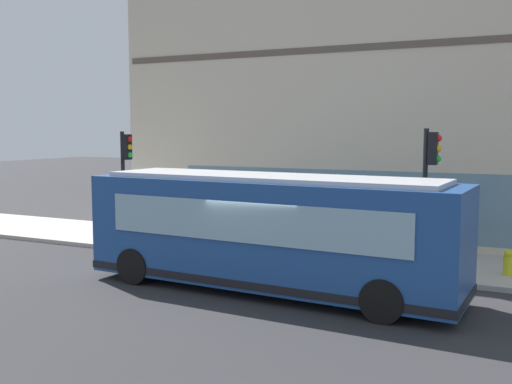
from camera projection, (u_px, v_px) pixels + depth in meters
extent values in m
plane|color=#2D2D30|center=(269.00, 292.00, 15.48)|extent=(120.00, 120.00, 0.00)
cube|color=#B2ADA3|center=(327.00, 255.00, 19.71)|extent=(4.23, 40.00, 0.15)
cube|color=beige|center=(379.00, 77.00, 24.97)|extent=(8.97, 19.13, 12.93)
cube|color=brown|center=(350.00, 49.00, 21.01)|extent=(0.36, 18.75, 0.24)
cube|color=slate|center=(347.00, 203.00, 21.50)|extent=(0.12, 13.39, 2.40)
cube|color=#1E478C|center=(269.00, 231.00, 15.50)|extent=(3.04, 10.12, 2.70)
cube|color=silver|center=(269.00, 177.00, 15.35)|extent=(2.61, 9.10, 0.12)
cube|color=#8CB2C6|center=(122.00, 203.00, 17.82)|extent=(2.20, 0.20, 1.20)
cube|color=#8CB2C6|center=(290.00, 210.00, 16.56)|extent=(0.51, 8.19, 1.00)
cube|color=#8CB2C6|center=(245.00, 223.00, 14.35)|extent=(0.51, 8.19, 1.00)
cube|color=black|center=(269.00, 275.00, 15.62)|extent=(3.08, 10.16, 0.20)
cylinder|color=black|center=(183.00, 251.00, 18.33)|extent=(0.35, 1.01, 1.00)
cylinder|color=black|center=(134.00, 266.00, 16.32)|extent=(0.35, 1.01, 1.00)
cylinder|color=black|center=(409.00, 278.00, 15.00)|extent=(0.35, 1.01, 1.00)
cylinder|color=black|center=(382.00, 301.00, 12.99)|extent=(0.35, 1.01, 1.00)
cylinder|color=black|center=(424.00, 203.00, 16.48)|extent=(0.14, 0.14, 4.13)
cube|color=black|center=(433.00, 148.00, 16.24)|extent=(0.32, 0.24, 0.90)
sphere|color=red|center=(438.00, 138.00, 16.16)|extent=(0.20, 0.20, 0.20)
sphere|color=yellow|center=(438.00, 149.00, 16.19)|extent=(0.20, 0.20, 0.20)
sphere|color=green|center=(438.00, 159.00, 16.22)|extent=(0.20, 0.20, 0.20)
cylinder|color=black|center=(123.00, 188.00, 21.28)|extent=(0.14, 0.14, 4.04)
cube|color=black|center=(127.00, 147.00, 21.04)|extent=(0.32, 0.24, 0.90)
sphere|color=red|center=(129.00, 139.00, 20.96)|extent=(0.20, 0.20, 0.20)
sphere|color=yellow|center=(130.00, 147.00, 20.99)|extent=(0.20, 0.20, 0.20)
sphere|color=green|center=(130.00, 155.00, 21.02)|extent=(0.20, 0.20, 0.20)
cylinder|color=gold|center=(507.00, 266.00, 16.69)|extent=(0.24, 0.24, 0.55)
sphere|color=gold|center=(508.00, 253.00, 16.65)|extent=(0.22, 0.22, 0.22)
cylinder|color=gold|center=(508.00, 263.00, 16.83)|extent=(0.12, 0.10, 0.10)
cylinder|color=black|center=(296.00, 235.00, 21.01)|extent=(0.14, 0.14, 0.74)
cylinder|color=black|center=(291.00, 235.00, 21.07)|extent=(0.14, 0.14, 0.74)
cylinder|color=#B23338|center=(294.00, 216.00, 20.97)|extent=(0.32, 0.32, 0.59)
sphere|color=tan|center=(294.00, 205.00, 20.93)|extent=(0.20, 0.20, 0.20)
cylinder|color=gold|center=(188.00, 225.00, 22.89)|extent=(0.14, 0.14, 0.87)
cylinder|color=gold|center=(189.00, 225.00, 22.72)|extent=(0.14, 0.14, 0.87)
cylinder|color=#3359A5|center=(188.00, 205.00, 22.72)|extent=(0.32, 0.32, 0.69)
sphere|color=brown|center=(188.00, 193.00, 22.68)|extent=(0.24, 0.24, 0.24)
cylinder|color=#99994C|center=(442.00, 244.00, 19.20)|extent=(0.14, 0.14, 0.81)
cylinder|color=#99994C|center=(443.00, 243.00, 19.36)|extent=(0.14, 0.14, 0.81)
cylinder|color=silver|center=(443.00, 222.00, 19.21)|extent=(0.32, 0.32, 0.64)
sphere|color=tan|center=(444.00, 208.00, 19.16)|extent=(0.22, 0.22, 0.22)
cube|color=#197233|center=(377.00, 253.00, 17.62)|extent=(0.44, 0.40, 0.90)
cube|color=#8CB2C6|center=(384.00, 247.00, 17.51)|extent=(0.35, 0.03, 0.30)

